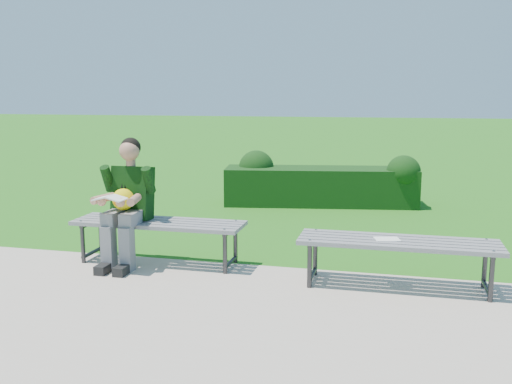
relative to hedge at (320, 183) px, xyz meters
name	(u,v)px	position (x,y,z in m)	size (l,w,h in m)	color
ground	(289,269)	(0.15, -3.57, -0.35)	(80.00, 80.00, 0.00)	#217122
walkway	(246,338)	(0.15, -5.32, -0.34)	(30.00, 3.50, 0.02)	#BAAC9C
hedge	(320,183)	(0.00, 0.00, 0.00)	(3.18, 1.26, 0.86)	#143E13
bench_left	(159,226)	(-1.21, -3.73, 0.06)	(1.80, 0.50, 0.46)	slate
bench_right	(398,246)	(1.22, -3.95, 0.06)	(1.80, 0.50, 0.46)	slate
seated_boy	(127,198)	(-1.51, -3.82, 0.36)	(0.56, 0.76, 1.31)	slate
paper_sheet	(387,239)	(1.12, -3.95, 0.12)	(0.25, 0.21, 0.01)	white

